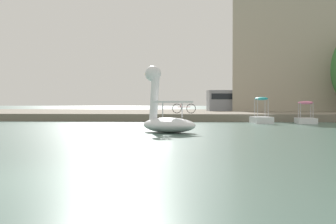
# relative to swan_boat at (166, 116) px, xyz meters

# --- Properties ---
(ground_plane) EXTENTS (407.33, 407.33, 0.00)m
(ground_plane) POSITION_rel_swan_boat_xyz_m (-0.97, -12.78, -0.70)
(ground_plane) COLOR #47665B
(shore_bank_far) EXTENTS (144.61, 23.85, 0.50)m
(shore_bank_far) POSITION_rel_swan_boat_xyz_m (-0.97, 23.58, -0.45)
(shore_bank_far) COLOR slate
(shore_bank_far) RESTS_ON ground_plane
(swan_boat) EXTENTS (2.97, 2.77, 2.83)m
(swan_boat) POSITION_rel_swan_boat_xyz_m (0.00, 0.00, 0.00)
(swan_boat) COLOR white
(swan_boat) RESTS_ON ground_plane
(pedal_boat_teal) EXTENTS (1.32, 2.11, 1.60)m
(pedal_boat_teal) POSITION_rel_swan_boat_xyz_m (4.94, 9.84, -0.30)
(pedal_boat_teal) COLOR white
(pedal_boat_teal) RESTS_ON ground_plane
(pedal_boat_pink) EXTENTS (1.09, 1.95, 1.35)m
(pedal_boat_pink) POSITION_rel_swan_boat_xyz_m (7.53, 9.58, -0.33)
(pedal_boat_pink) COLOR white
(pedal_boat_pink) RESTS_ON ground_plane
(bicycle_parked) EXTENTS (1.69, 0.28, 0.69)m
(bicycle_parked) POSITION_rel_swan_boat_xyz_m (-0.03, 14.47, 0.14)
(bicycle_parked) COLOR black
(bicycle_parked) RESTS_ON shore_bank_far
(parked_van) EXTENTS (4.69, 2.46, 1.89)m
(parked_van) POSITION_rel_swan_boat_xyz_m (3.82, 24.94, 0.82)
(parked_van) COLOR gray
(parked_van) RESTS_ON shore_bank_far
(apartment_block) EXTENTS (20.31, 13.88, 10.87)m
(apartment_block) POSITION_rel_swan_boat_xyz_m (13.95, 28.72, 5.23)
(apartment_block) COLOR #B2A893
(apartment_block) RESTS_ON shore_bank_far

